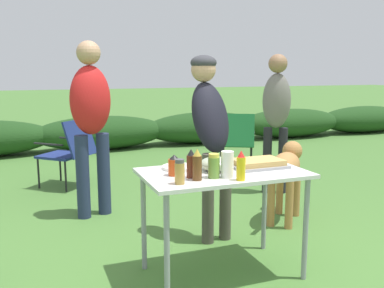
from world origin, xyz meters
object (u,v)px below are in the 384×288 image
paper_cup_stack (227,164)px  bbq_sauce_bottle (191,164)px  folding_table (223,182)px  relish_jar (214,166)px  camp_chair_near_hedge (69,149)px  mustard_bottle (241,166)px  camp_chair_green_behind_table (237,139)px  spice_jar (180,172)px  beer_bottle (197,165)px  standing_person_in_red_jacket (210,123)px  plate_stack (178,167)px  mixing_bowl (216,164)px  standing_person_in_olive_jacket (91,114)px  dog (286,169)px  hot_sauce_bottle (174,166)px  standing_person_in_navy_coat (276,110)px  food_tray (258,163)px

paper_cup_stack → bbq_sauce_bottle: bbq_sauce_bottle is taller
folding_table → bbq_sauce_bottle: bearing=-162.2°
relish_jar → camp_chair_near_hedge: size_ratio=0.19×
mustard_bottle → paper_cup_stack: bearing=116.9°
relish_jar → folding_table: bearing=46.4°
camp_chair_green_behind_table → spice_jar: bearing=-95.0°
beer_bottle → standing_person_in_red_jacket: (0.44, 0.82, 0.15)m
folding_table → plate_stack: (-0.26, 0.18, 0.09)m
mustard_bottle → relish_jar: size_ratio=1.20×
relish_jar → standing_person_in_red_jacket: 0.88m
relish_jar → camp_chair_green_behind_table: bearing=60.4°
bbq_sauce_bottle → standing_person_in_red_jacket: standing_person_in_red_jacket is taller
mixing_bowl → relish_jar: (-0.09, -0.17, 0.03)m
plate_stack → standing_person_in_olive_jacket: 1.46m
relish_jar → dog: 1.54m
paper_cup_stack → standing_person_in_olive_jacket: bearing=109.4°
bbq_sauce_bottle → dog: 1.61m
camp_chair_near_hedge → standing_person_in_olive_jacket: bearing=-131.1°
mixing_bowl → hot_sauce_bottle: 0.30m
mustard_bottle → camp_chair_green_behind_table: bearing=63.3°
bbq_sauce_bottle → hot_sauce_bottle: (-0.08, 0.10, -0.02)m
beer_bottle → camp_chair_green_behind_table: bearing=58.7°
relish_jar → standing_person_in_olive_jacket: bearing=107.1°
spice_jar → standing_person_in_olive_jacket: (-0.27, 1.76, 0.19)m
dog → plate_stack: bearing=-109.9°
plate_stack → standing_person_in_navy_coat: standing_person_in_navy_coat is taller
food_tray → camp_chair_near_hedge: 2.91m
beer_bottle → standing_person_in_olive_jacket: (-0.40, 1.72, 0.17)m
standing_person_in_red_jacket → beer_bottle: bearing=-126.2°
plate_stack → mixing_bowl: size_ratio=1.04×
paper_cup_stack → dog: paper_cup_stack is taller
spice_jar → folding_table: bearing=27.7°
camp_chair_near_hedge → folding_table: bearing=-121.2°
camp_chair_near_hedge → standing_person_in_navy_coat: bearing=-73.5°
mustard_bottle → camp_chair_green_behind_table: size_ratio=0.23×
relish_jar → camp_chair_near_hedge: (-0.64, 2.86, -0.35)m
folding_table → standing_person_in_red_jacket: 0.76m
plate_stack → mustard_bottle: size_ratio=1.20×
standing_person_in_olive_jacket → paper_cup_stack: bearing=-86.5°
mustard_bottle → standing_person_in_red_jacket: standing_person_in_red_jacket is taller
folding_table → spice_jar: spice_jar is taller
dog → standing_person_in_red_jacket: bearing=-126.5°
dog → camp_chair_near_hedge: bearing=177.7°
hot_sauce_bottle → relish_jar: (0.21, -0.15, 0.01)m
bbq_sauce_bottle → spice_jar: size_ratio=1.23×
food_tray → camp_chair_green_behind_table: size_ratio=0.46×
food_tray → relish_jar: 0.45m
hot_sauce_bottle → mustard_bottle: bearing=-37.4°
beer_bottle → plate_stack: bearing=91.4°
camp_chair_green_behind_table → camp_chair_near_hedge: same height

